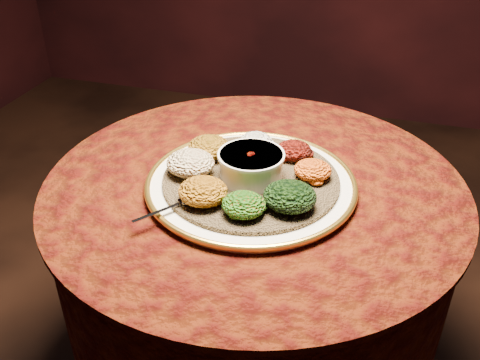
# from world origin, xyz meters

# --- Properties ---
(table) EXTENTS (0.96, 0.96, 0.73)m
(table) POSITION_xyz_m (0.00, 0.00, 0.55)
(table) COLOR black
(table) RESTS_ON ground
(platter) EXTENTS (0.54, 0.54, 0.02)m
(platter) POSITION_xyz_m (0.00, -0.03, 0.75)
(platter) COLOR white
(platter) RESTS_ON table
(injera) EXTENTS (0.42, 0.42, 0.01)m
(injera) POSITION_xyz_m (0.00, -0.03, 0.76)
(injera) COLOR brown
(injera) RESTS_ON platter
(stew_bowl) EXTENTS (0.15, 0.15, 0.06)m
(stew_bowl) POSITION_xyz_m (0.00, -0.03, 0.80)
(stew_bowl) COLOR silver
(stew_bowl) RESTS_ON injera
(spoon) EXTENTS (0.10, 0.11, 0.01)m
(spoon) POSITION_xyz_m (-0.11, -0.17, 0.77)
(spoon) COLOR silver
(spoon) RESTS_ON injera
(portion_ayib) EXTENTS (0.08, 0.07, 0.04)m
(portion_ayib) POSITION_xyz_m (-0.02, 0.10, 0.78)
(portion_ayib) COLOR white
(portion_ayib) RESTS_ON injera
(portion_kitfo) EXTENTS (0.08, 0.08, 0.04)m
(portion_kitfo) POSITION_xyz_m (0.07, 0.08, 0.78)
(portion_kitfo) COLOR black
(portion_kitfo) RESTS_ON injera
(portion_tikil) EXTENTS (0.08, 0.08, 0.04)m
(portion_tikil) POSITION_xyz_m (0.13, 0.01, 0.78)
(portion_tikil) COLOR #A7650D
(portion_tikil) RESTS_ON injera
(portion_gomen) EXTENTS (0.11, 0.10, 0.05)m
(portion_gomen) POSITION_xyz_m (0.10, -0.12, 0.79)
(portion_gomen) COLOR black
(portion_gomen) RESTS_ON injera
(portion_mixveg) EXTENTS (0.09, 0.08, 0.04)m
(portion_mixveg) POSITION_xyz_m (0.02, -0.16, 0.78)
(portion_mixveg) COLOR #A7270A
(portion_mixveg) RESTS_ON injera
(portion_kik) EXTENTS (0.10, 0.10, 0.05)m
(portion_kik) POSITION_xyz_m (-0.07, -0.15, 0.79)
(portion_kik) COLOR #9F5C0E
(portion_kik) RESTS_ON injera
(portion_timatim) EXTENTS (0.11, 0.10, 0.05)m
(portion_timatim) POSITION_xyz_m (-0.13, -0.05, 0.79)
(portion_timatim) COLOR maroon
(portion_timatim) RESTS_ON injera
(portion_shiro) EXTENTS (0.10, 0.09, 0.05)m
(portion_shiro) POSITION_xyz_m (-0.12, 0.03, 0.79)
(portion_shiro) COLOR #915A11
(portion_shiro) RESTS_ON injera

